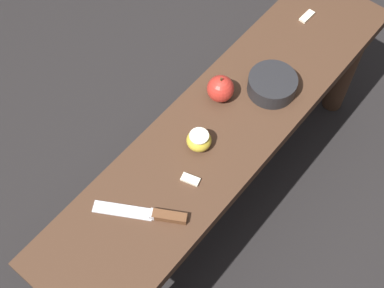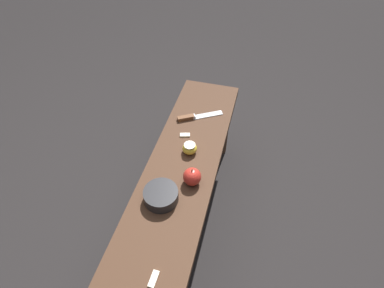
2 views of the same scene
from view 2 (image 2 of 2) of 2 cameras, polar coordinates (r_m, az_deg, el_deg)
ground_plane at (r=1.70m, az=-1.72°, el=-14.96°), size 8.00×8.00×0.00m
wooden_bench at (r=1.39m, az=-2.06°, el=-7.75°), size 1.29×0.31×0.48m
knife at (r=1.52m, az=0.22°, el=5.19°), size 0.14×0.22×0.02m
apple_whole at (r=1.23m, az=0.02°, el=-6.24°), size 0.08×0.08×0.09m
apple_cut at (r=1.34m, az=-0.44°, el=-0.81°), size 0.07×0.07×0.05m
apple_slice_near_knife at (r=1.08m, az=-7.31°, el=-24.13°), size 0.06×0.02×0.01m
apple_slice_center at (r=1.43m, az=-1.35°, el=1.72°), size 0.04×0.05×0.01m
bowl at (r=1.20m, az=-5.93°, el=-9.71°), size 0.14×0.14×0.05m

